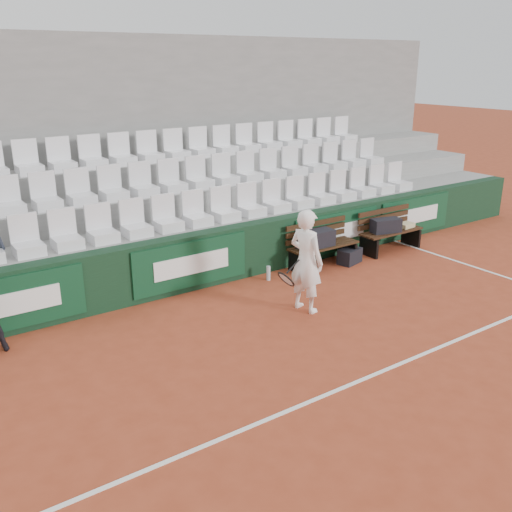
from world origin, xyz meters
The scene contains 19 objects.
ground centered at (0.00, 0.00, 0.00)m, with size 80.00×80.00×0.00m, color #A13F24.
court_baseline centered at (0.00, 0.00, 0.00)m, with size 18.00×0.06×0.01m, color white.
back_barrier centered at (0.07, 3.99, 0.50)m, with size 18.00×0.34×1.00m.
grandstand_tier_front centered at (0.00, 4.62, 0.50)m, with size 18.00×0.95×1.00m, color gray.
grandstand_tier_mid centered at (0.00, 5.58, 0.72)m, with size 18.00×0.95×1.45m, color gray.
grandstand_tier_back centered at (0.00, 6.53, 0.95)m, with size 18.00×0.95×1.90m, color gray.
grandstand_rear_wall centered at (0.00, 7.15, 2.20)m, with size 18.00×0.30×4.40m, color gray.
seat_row_front centered at (0.00, 4.45, 1.31)m, with size 11.90×0.44×0.63m, color silver.
seat_row_mid centered at (0.00, 5.40, 1.77)m, with size 11.90×0.44×0.63m, color silver.
seat_row_back centered at (0.00, 6.35, 2.21)m, with size 11.90×0.44×0.63m, color silver.
bench_left centered at (2.57, 3.52, 0.23)m, with size 1.50×0.56×0.45m, color #321E0F.
bench_right centered at (4.41, 3.45, 0.23)m, with size 1.50×0.56×0.45m, color #361E10.
sports_bag_left centered at (2.35, 3.50, 0.61)m, with size 0.75×0.32×0.32m, color black.
sports_bag_right centered at (4.21, 3.43, 0.59)m, with size 0.62×0.29×0.29m, color black.
towel centered at (4.85, 3.44, 0.50)m, with size 0.34×0.25×0.09m, color #C6B880.
sports_bag_ground centered at (3.13, 3.36, 0.15)m, with size 0.50×0.30×0.30m, color black.
water_bottle_near centered at (1.24, 3.53, 0.14)m, with size 0.08×0.08×0.27m, color #AEBEC5.
water_bottle_far centered at (3.03, 3.22, 0.12)m, with size 0.07×0.07×0.25m, color silver.
tennis_player centered at (0.95, 2.11, 0.85)m, with size 0.76×0.69×1.69m.
Camera 1 is at (-4.58, -4.47, 3.87)m, focal length 40.00 mm.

